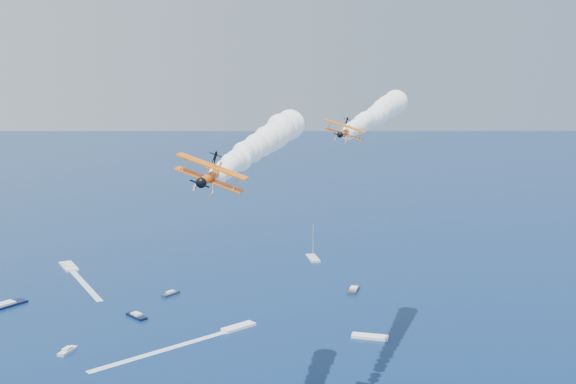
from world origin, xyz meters
TOP-DOWN VIEW (x-y plane):
  - biplane_lead at (24.91, 20.98)m, footprint 9.63×10.32m
  - biplane_trail at (-9.49, 7.38)m, footprint 12.57×13.02m
  - smoke_trail_lead at (46.94, 35.53)m, footprint 54.75×50.99m
  - smoke_trail_trail at (10.46, 24.67)m, footprint 54.89×54.41m
  - spectator_boats at (-1.79, 134.00)m, footprint 229.82×157.75m
  - boat_wakes at (-8.37, 108.97)m, footprint 124.50×85.76m

SIDE VIEW (x-z plane):
  - boat_wakes at x=-8.37m, z-range 0.01..0.05m
  - spectator_boats at x=-1.79m, z-range 0.00..0.70m
  - biplane_trail at x=-9.49m, z-range 48.51..57.03m
  - smoke_trail_trail at x=10.46m, z-range 49.90..59.60m
  - biplane_lead at x=24.91m, z-range 52.80..59.35m
  - smoke_trail_lead at x=46.94m, z-range 53.21..62.90m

